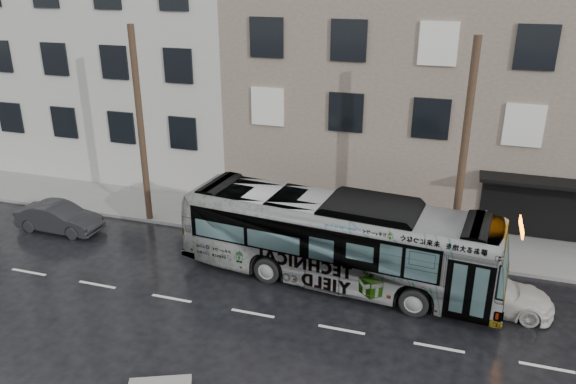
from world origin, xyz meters
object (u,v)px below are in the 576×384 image
at_px(utility_pole_rear, 141,127).
at_px(sign_post, 482,238).
at_px(white_sedan, 487,291).
at_px(dark_sedan, 59,218).
at_px(utility_pole_front, 463,157).
at_px(bus, 338,240).

height_order(utility_pole_rear, sign_post, utility_pole_rear).
xyz_separation_m(white_sedan, dark_sedan, (-18.73, 0.69, 0.01)).
height_order(utility_pole_front, white_sedan, utility_pole_front).
bearing_deg(white_sedan, utility_pole_rear, 81.67).
bearing_deg(dark_sedan, sign_post, -82.69).
relative_size(utility_pole_rear, bus, 0.73).
relative_size(utility_pole_front, white_sedan, 2.00).
bearing_deg(dark_sedan, utility_pole_rear, -56.66).
bearing_deg(dark_sedan, utility_pole_front, -82.27).
distance_m(utility_pole_front, sign_post, 3.48).
xyz_separation_m(utility_pole_front, white_sedan, (1.33, -2.88, -4.00)).
xyz_separation_m(utility_pole_front, sign_post, (1.10, 0.00, -3.30)).
bearing_deg(utility_pole_front, sign_post, 0.00).
xyz_separation_m(sign_post, bus, (-5.30, -2.61, 0.37)).
distance_m(sign_post, bus, 5.92).
bearing_deg(utility_pole_front, bus, -148.15).
bearing_deg(sign_post, utility_pole_rear, 180.00).
bearing_deg(utility_pole_rear, dark_sedan, -147.22).
xyz_separation_m(utility_pole_rear, bus, (9.80, -2.61, -2.93)).
height_order(utility_pole_rear, dark_sedan, utility_pole_rear).
height_order(bus, dark_sedan, bus).
distance_m(utility_pole_rear, dark_sedan, 5.68).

